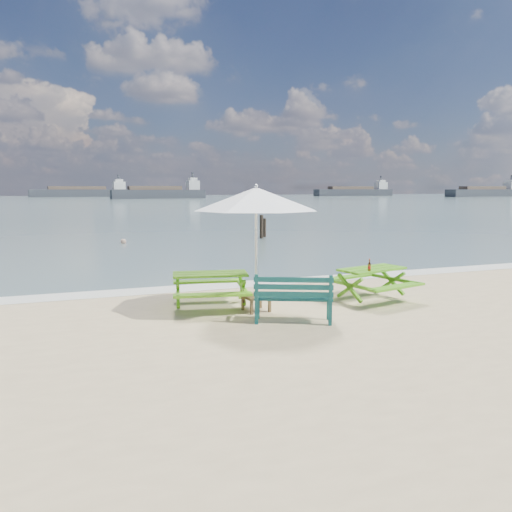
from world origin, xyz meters
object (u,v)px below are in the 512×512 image
object	(u,v)px
beer_bottle	(369,267)
swimmer	(123,255)
picnic_table_right	(371,285)
park_bench	(293,307)
patio_umbrella	(256,199)
picnic_table_left	(210,291)
side_table	(256,303)

from	to	relation	value
beer_bottle	swimmer	distance (m)	15.31
picnic_table_right	swimmer	distance (m)	15.02
park_bench	patio_umbrella	world-z (taller)	patio_umbrella
swimmer	picnic_table_right	bearing A→B (deg)	-72.98
picnic_table_left	swimmer	bearing A→B (deg)	92.73
patio_umbrella	swimmer	size ratio (longest dim) A/B	1.90
picnic_table_right	beer_bottle	size ratio (longest dim) A/B	7.71
side_table	patio_umbrella	world-z (taller)	patio_umbrella
side_table	swimmer	distance (m)	14.50
picnic_table_left	picnic_table_right	size ratio (longest dim) A/B	0.98
picnic_table_right	beer_bottle	xyz separation A→B (m)	(-0.30, -0.35, 0.49)
picnic_table_left	park_bench	xyz separation A→B (m)	(1.23, -1.71, -0.08)
beer_bottle	picnic_table_right	bearing A→B (deg)	49.39
park_bench	patio_umbrella	size ratio (longest dim) A/B	0.54
patio_umbrella	swimmer	bearing A→B (deg)	95.91
picnic_table_right	park_bench	distance (m)	2.75
picnic_table_left	beer_bottle	distance (m)	3.59
side_table	swimmer	world-z (taller)	side_table
picnic_table_right	side_table	world-z (taller)	picnic_table_right
patio_umbrella	beer_bottle	distance (m)	3.03
picnic_table_left	picnic_table_right	world-z (taller)	picnic_table_left
picnic_table_left	patio_umbrella	world-z (taller)	patio_umbrella
picnic_table_left	side_table	distance (m)	1.07
picnic_table_left	beer_bottle	bearing A→B (deg)	-15.17
picnic_table_right	side_table	xyz separation A→B (m)	(-2.90, -0.07, -0.19)
park_bench	patio_umbrella	distance (m)	2.38
park_bench	patio_umbrella	xyz separation A→B (m)	(-0.39, 1.06, 2.10)
picnic_table_right	swimmer	bearing A→B (deg)	107.02
picnic_table_right	beer_bottle	world-z (taller)	beer_bottle
side_table	picnic_table_right	bearing A→B (deg)	1.35
picnic_table_left	park_bench	distance (m)	2.10
patio_umbrella	beer_bottle	bearing A→B (deg)	-6.15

